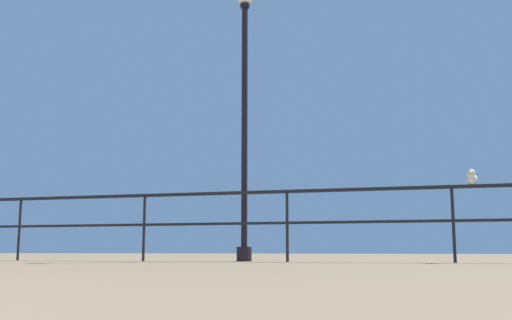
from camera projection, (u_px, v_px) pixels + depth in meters
The scene contains 3 objects.
pier_railing at pixel (213, 209), 9.10m from camera, with size 25.66×0.05×1.06m.
lamppost_center at pixel (245, 97), 9.49m from camera, with size 0.29×0.29×4.55m.
seagull_on_rail at pixel (471, 178), 8.09m from camera, with size 0.19×0.42×0.20m.
Camera 1 is at (3.20, -0.02, 0.17)m, focal length 41.64 mm.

